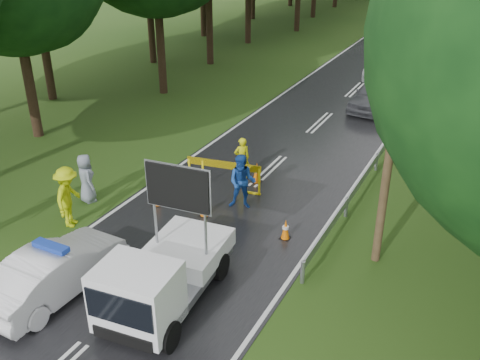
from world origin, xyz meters
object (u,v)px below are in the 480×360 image
Objects in this scene: queue_car_first at (376,94)px; queue_car_third at (442,36)px; barrier at (224,168)px; queue_car_fourth at (438,22)px; queue_car_second at (385,65)px; police_sedan at (55,271)px; civilian at (242,182)px; work_truck at (161,277)px; officer at (242,158)px.

queue_car_first is 0.88× the size of queue_car_third.
queue_car_fourth is at bearing 77.69° from barrier.
queue_car_third is at bearing 93.17° from queue_car_first.
queue_car_first reaches higher than queue_car_fourth.
queue_car_third reaches higher than queue_car_second.
police_sedan is 1.53× the size of barrier.
police_sedan is 7.23m from barrier.
police_sedan is at bearing -127.72° from civilian.
queue_car_first is at bearing 81.85° from work_truck.
officer reaches higher than queue_car_fourth.
police_sedan is 18.97m from queue_car_first.
barrier is 34.37m from queue_car_fourth.
queue_car_third is (3.40, 28.30, -0.17)m from barrier.
officer reaches higher than queue_car_third.
civilian is at bearing -92.48° from queue_car_second.
work_truck is 0.90× the size of queue_car_third.
work_truck is at bearing 56.94° from officer.
queue_car_third is at bearing 79.17° from queue_car_second.
officer reaches higher than queue_car_second.
queue_car_fourth is (3.28, 41.44, 0.02)m from police_sedan.
queue_car_first is 0.93× the size of queue_car_second.
work_truck reaches higher than queue_car_third.
queue_car_second is 0.94× the size of queue_car_third.
officer is 33.20m from queue_car_fourth.
officer reaches higher than queue_car_first.
work_truck is at bearing -163.23° from police_sedan.
work_truck is at bearing -90.89° from queue_car_second.
work_truck is at bearing -87.13° from queue_car_first.
barrier is 28.51m from queue_car_third.
queue_car_first is (3.72, 18.60, 0.07)m from police_sedan.
queue_car_third reaches higher than barrier.
queue_car_third is 6.12m from queue_car_fourth.
work_truck reaches higher than officer.
queue_car_fourth is (-1.22, 6.00, 0.01)m from queue_car_third.
officer is at bearing -101.08° from queue_car_fourth.
police_sedan is at bearing 36.79° from officer.
civilian is at bearing 90.34° from work_truck.
police_sedan reaches higher than queue_car_third.
civilian is (2.26, 6.31, 0.27)m from police_sedan.
queue_car_third is (2.24, 29.13, -0.26)m from civilian.
queue_car_fourth is (0.58, 16.54, 0.02)m from queue_car_second.
officer is 0.37× the size of queue_car_first.
work_truck is at bearing -95.06° from queue_car_third.
barrier is 1.43m from civilian.
queue_car_second is (2.70, 24.91, 0.00)m from police_sedan.
work_truck is 17.88m from queue_car_first.
queue_car_first is at bearing 65.24° from civilian.
civilian reaches higher than barrier.
civilian reaches higher than queue_car_second.
queue_car_second is at bearing -94.37° from police_sedan.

